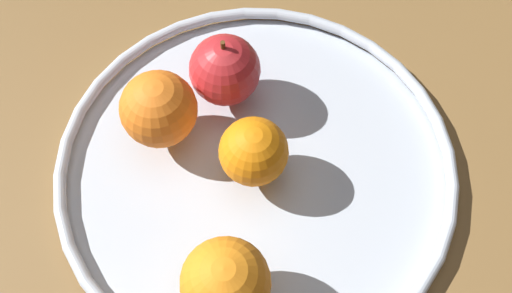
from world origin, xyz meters
The scene contains 6 objects.
ground_plane centered at (0.00, 0.00, -2.00)cm, with size 113.26×113.26×4.00cm, color brown.
fruit_bowl centered at (0.00, 0.00, 0.92)cm, with size 38.77×38.77×1.80cm.
apple centered at (-6.75, -5.47, 5.31)cm, with size 7.01×7.01×7.81cm.
orange_back_left centered at (0.67, 0.24, 5.00)cm, with size 6.41×6.41×6.41cm, color orange.
orange_front_right centered at (-0.51, -9.74, 5.47)cm, with size 7.33×7.33×7.33cm, color orange.
orange_center centered at (12.88, 1.77, 5.51)cm, with size 7.42×7.42×7.42cm, color orange.
Camera 1 is at (25.05, 8.46, 53.90)cm, focal length 42.97 mm.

